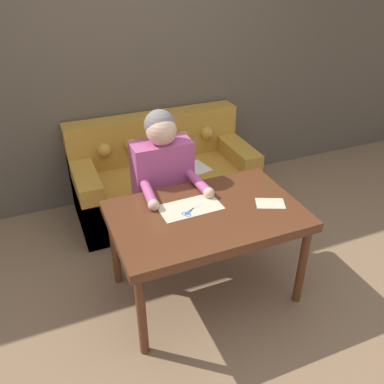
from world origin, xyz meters
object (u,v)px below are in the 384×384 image
at_px(couch, 163,178).
at_px(dining_table, 206,221).
at_px(scissors, 190,212).
at_px(person, 163,183).

bearing_deg(couch, dining_table, -94.59).
relative_size(dining_table, scissors, 6.94).
distance_m(dining_table, couch, 1.28).
bearing_deg(couch, scissors, -99.84).
height_order(dining_table, scissors, scissors).
distance_m(couch, scissors, 1.28).
distance_m(person, scissors, 0.54).
xyz_separation_m(dining_table, scissors, (-0.11, 0.04, 0.08)).
bearing_deg(dining_table, person, 100.95).
bearing_deg(scissors, couch, 80.16).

